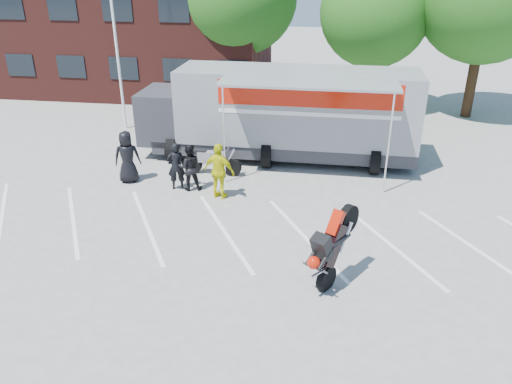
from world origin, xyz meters
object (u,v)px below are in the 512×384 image
(transporter_truck, at_px, (283,158))
(spectator_hivis, at_px, (219,171))
(tree_mid, at_px, (375,12))
(spectator_leather_a, at_px, (127,157))
(parked_motorcycle, at_px, (213,174))
(spectator_leather_c, at_px, (189,167))
(flagpole, at_px, (119,17))
(stunt_bike_rider, at_px, (341,276))
(spectator_leather_b, at_px, (176,166))

(transporter_truck, distance_m, spectator_hivis, 4.49)
(tree_mid, relative_size, spectator_hivis, 4.00)
(spectator_leather_a, bearing_deg, parked_motorcycle, -175.56)
(tree_mid, height_order, spectator_leather_c, tree_mid)
(spectator_leather_c, distance_m, spectator_hivis, 1.28)
(flagpole, relative_size, transporter_truck, 0.71)
(tree_mid, height_order, spectator_leather_a, tree_mid)
(spectator_hivis, bearing_deg, stunt_bike_rider, 151.68)
(tree_mid, distance_m, spectator_leather_b, 13.92)
(flagpole, bearing_deg, spectator_leather_b, -56.22)
(parked_motorcycle, height_order, spectator_leather_a, spectator_leather_a)
(tree_mid, relative_size, stunt_bike_rider, 3.47)
(transporter_truck, relative_size, stunt_bike_rider, 5.06)
(spectator_leather_b, height_order, spectator_leather_c, spectator_leather_b)
(stunt_bike_rider, relative_size, spectator_leather_c, 1.33)
(parked_motorcycle, relative_size, spectator_leather_b, 1.30)
(stunt_bike_rider, bearing_deg, spectator_hivis, 166.80)
(spectator_leather_b, bearing_deg, transporter_truck, -148.04)
(spectator_leather_b, relative_size, spectator_leather_c, 1.02)
(parked_motorcycle, bearing_deg, spectator_leather_c, 163.68)
(tree_mid, xyz_separation_m, transporter_truck, (-3.67, -7.76, -4.94))
(transporter_truck, bearing_deg, spectator_leather_b, -133.13)
(spectator_leather_a, relative_size, spectator_hivis, 0.99)
(transporter_truck, bearing_deg, tree_mid, 65.13)
(tree_mid, distance_m, spectator_hivis, 13.57)
(spectator_leather_b, bearing_deg, stunt_bike_rider, 126.79)
(spectator_leather_b, height_order, spectator_hivis, spectator_hivis)
(spectator_leather_b, bearing_deg, flagpole, -70.66)
(tree_mid, distance_m, stunt_bike_rider, 16.66)
(tree_mid, relative_size, spectator_leather_a, 4.06)
(transporter_truck, bearing_deg, spectator_leather_a, -148.27)
(flagpole, height_order, tree_mid, flagpole)
(stunt_bike_rider, bearing_deg, spectator_leather_b, 173.16)
(spectator_leather_a, height_order, spectator_leather_b, spectator_leather_a)
(spectator_leather_a, distance_m, spectator_leather_c, 2.40)
(flagpole, xyz_separation_m, transporter_truck, (7.57, -2.76, -5.05))
(transporter_truck, bearing_deg, spectator_hivis, -112.69)
(stunt_bike_rider, height_order, spectator_hivis, spectator_hivis)
(flagpole, xyz_separation_m, stunt_bike_rider, (9.89, -10.85, -5.05))
(tree_mid, relative_size, transporter_truck, 0.69)
(spectator_leather_a, bearing_deg, stunt_bike_rider, 130.57)
(parked_motorcycle, height_order, spectator_leather_c, spectator_leather_c)
(stunt_bike_rider, bearing_deg, spectator_leather_a, 179.07)
(tree_mid, distance_m, transporter_truck, 9.91)
(spectator_leather_c, relative_size, spectator_hivis, 0.87)
(transporter_truck, relative_size, spectator_hivis, 5.84)
(parked_motorcycle, relative_size, spectator_leather_c, 1.33)
(transporter_truck, height_order, stunt_bike_rider, transporter_truck)
(transporter_truck, bearing_deg, spectator_leather_c, -128.88)
(spectator_leather_a, xyz_separation_m, spectator_leather_b, (1.90, -0.34, -0.10))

